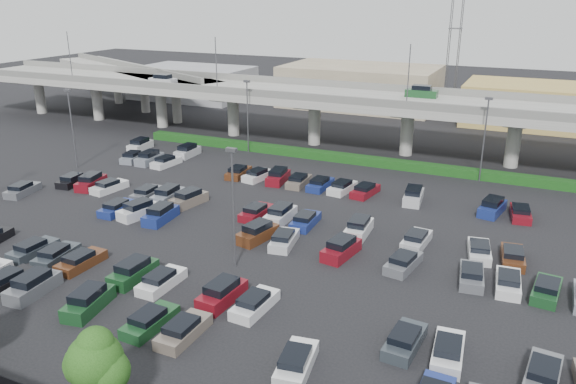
# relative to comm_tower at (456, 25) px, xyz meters

# --- Properties ---
(ground) EXTENTS (280.00, 280.00, 0.00)m
(ground) POSITION_rel_comm_tower_xyz_m (-4.00, -74.00, -15.61)
(ground) COLOR black
(overpass) EXTENTS (150.00, 13.00, 15.80)m
(overpass) POSITION_rel_comm_tower_xyz_m (-4.25, -42.01, -8.64)
(overpass) COLOR gray
(overpass) RESTS_ON ground
(on_ramp) EXTENTS (50.93, 30.13, 8.80)m
(on_ramp) POSITION_rel_comm_tower_xyz_m (-56.10, -30.95, -8.76)
(on_ramp) COLOR gray
(on_ramp) RESTS_ON ground
(hedge) EXTENTS (66.00, 1.60, 1.10)m
(hedge) POSITION_rel_comm_tower_xyz_m (-4.00, -49.00, -15.06)
(hedge) COLOR #113C12
(hedge) RESTS_ON ground
(tree_row) EXTENTS (65.07, 3.66, 5.94)m
(tree_row) POSITION_rel_comm_tower_xyz_m (-3.30, -100.53, -12.09)
(tree_row) COLOR #332316
(tree_row) RESTS_ON ground
(parked_cars) EXTENTS (63.02, 41.62, 1.67)m
(parked_cars) POSITION_rel_comm_tower_xyz_m (-6.23, -77.51, -15.00)
(parked_cars) COLOR navy
(parked_cars) RESTS_ON ground
(light_poles) EXTENTS (66.90, 48.38, 10.30)m
(light_poles) POSITION_rel_comm_tower_xyz_m (-8.12, -72.00, -9.37)
(light_poles) COLOR #515156
(light_poles) RESTS_ON ground
(distant_buildings) EXTENTS (138.00, 24.00, 9.00)m
(distant_buildings) POSITION_rel_comm_tower_xyz_m (8.38, -12.19, -11.87)
(distant_buildings) COLOR gray
(distant_buildings) RESTS_ON ground
(comm_tower) EXTENTS (2.40, 2.40, 30.00)m
(comm_tower) POSITION_rel_comm_tower_xyz_m (0.00, 0.00, 0.00)
(comm_tower) COLOR #515156
(comm_tower) RESTS_ON ground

